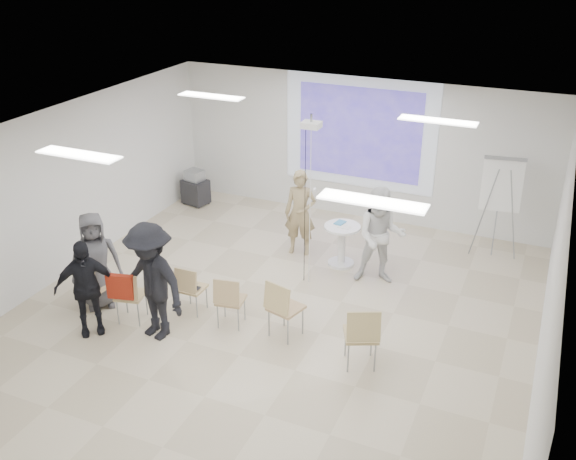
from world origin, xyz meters
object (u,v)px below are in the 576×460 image
at_px(chair_far_left, 92,285).
at_px(flipchart_easel, 502,185).
at_px(audience_outer, 95,255).
at_px(av_cart, 195,188).
at_px(chair_left_mid, 128,293).
at_px(audience_mid, 151,274).
at_px(pedestal_table, 342,242).
at_px(chair_left_inner, 190,286).
at_px(chair_center, 229,298).
at_px(player_left, 300,208).
at_px(player_right, 381,231).
at_px(audience_left, 84,281).
at_px(chair_right_inner, 282,305).
at_px(laptop, 193,286).
at_px(chair_right_far, 362,333).

height_order(chair_far_left, flipchart_easel, flipchart_easel).
distance_m(chair_far_left, audience_outer, 0.49).
bearing_deg(av_cart, chair_left_mid, -59.12).
distance_m(chair_far_left, audience_mid, 1.43).
xyz_separation_m(chair_far_left, audience_mid, (1.30, -0.17, 0.58)).
relative_size(pedestal_table, chair_far_left, 1.00).
distance_m(chair_left_inner, chair_center, 0.77).
bearing_deg(pedestal_table, player_left, 169.96).
xyz_separation_m(chair_center, av_cart, (-3.04, 4.07, -0.15)).
relative_size(player_right, audience_left, 1.10).
distance_m(chair_right_inner, audience_outer, 3.18).
height_order(chair_left_inner, chair_center, chair_center).
relative_size(chair_far_left, chair_left_inner, 0.97).
bearing_deg(laptop, player_left, -107.47).
relative_size(chair_left_mid, audience_mid, 0.42).
height_order(player_right, audience_mid, audience_mid).
distance_m(chair_center, chair_right_far, 2.19).
bearing_deg(audience_mid, chair_left_mid, 178.72).
bearing_deg(chair_right_inner, chair_right_far, 4.76).
bearing_deg(chair_right_inner, chair_left_inner, -166.54).
xyz_separation_m(chair_right_far, laptop, (-2.95, 0.37, -0.14)).
height_order(chair_left_mid, audience_mid, audience_mid).
distance_m(audience_mid, av_cart, 5.21).
bearing_deg(chair_far_left, chair_left_mid, 1.35).
bearing_deg(player_left, av_cart, 147.00).
distance_m(audience_left, flipchart_easel, 7.37).
bearing_deg(player_left, chair_left_inner, -116.90).
height_order(chair_right_inner, audience_left, audience_left).
distance_m(player_left, chair_center, 2.82).
distance_m(player_right, chair_right_far, 2.56).
height_order(chair_center, av_cart, chair_center).
bearing_deg(player_right, audience_outer, -163.41).
height_order(player_right, laptop, player_right).
bearing_deg(laptop, chair_left_inner, 89.91).
bearing_deg(chair_center, av_cart, 116.95).
bearing_deg(chair_center, audience_left, -162.99).
xyz_separation_m(laptop, av_cart, (-2.27, 3.87, -0.08)).
xyz_separation_m(chair_left_mid, audience_left, (-0.42, -0.45, 0.36)).
bearing_deg(audience_left, chair_right_inner, -22.89).
bearing_deg(pedestal_table, chair_left_mid, -127.52).
relative_size(player_left, av_cart, 2.33).
distance_m(chair_left_inner, chair_right_far, 2.96).
bearing_deg(player_left, chair_far_left, -135.09).
xyz_separation_m(player_right, chair_left_mid, (-3.21, -2.83, -0.44)).
relative_size(chair_right_far, audience_left, 0.56).
distance_m(chair_left_mid, chair_right_inner, 2.43).
xyz_separation_m(player_right, chair_center, (-1.72, -2.31, -0.46)).
distance_m(pedestal_table, audience_outer, 4.34).
xyz_separation_m(player_left, chair_center, (-0.03, -2.79, -0.41)).
xyz_separation_m(chair_left_mid, flipchart_easel, (4.93, 4.58, 0.92)).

